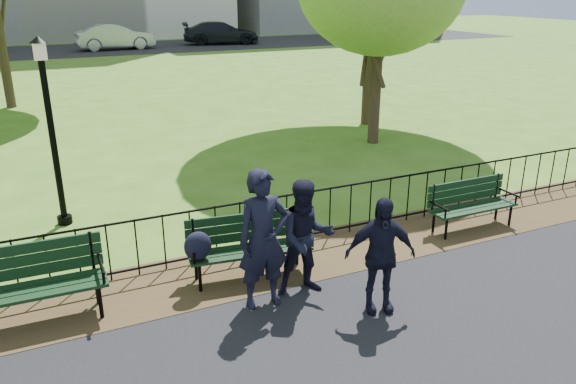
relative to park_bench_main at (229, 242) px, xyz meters
name	(u,v)px	position (x,y,z in m)	size (l,w,h in m)	color
ground	(310,314)	(0.63, -1.29, -0.61)	(120.00, 120.00, 0.00)	#3F6119
dirt_strip	(265,265)	(0.63, 0.21, -0.60)	(60.00, 1.60, 0.01)	#392B17
far_street	(68,50)	(0.63, 33.71, -0.61)	(70.00, 9.00, 0.01)	black
iron_fence	(252,224)	(0.63, 0.71, -0.11)	(24.06, 0.06, 1.00)	black
park_bench_main	(229,242)	(0.00, 0.00, 0.00)	(1.89, 0.77, 1.01)	black
park_bench_left_a	(23,277)	(-2.67, 0.08, 0.02)	(1.96, 0.65, 1.10)	black
park_bench_right_a	(471,199)	(4.44, 0.02, -0.08)	(1.64, 0.52, 0.93)	black
lamppost	(51,127)	(-2.00, 3.23, 1.17)	(0.29, 0.29, 3.27)	black
person_left	(263,240)	(0.19, -0.80, 0.34)	(0.69, 0.45, 1.88)	black
person_mid	(306,238)	(0.84, -0.74, 0.21)	(0.79, 0.41, 1.63)	black
person_right	(380,255)	(1.49, -1.55, 0.18)	(0.92, 0.38, 1.57)	black
sedan_silver	(115,37)	(3.61, 32.88, 0.23)	(1.77, 5.06, 1.67)	#97999E
sedan_dark	(221,33)	(11.20, 33.47, 0.19)	(2.22, 5.46, 1.59)	black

